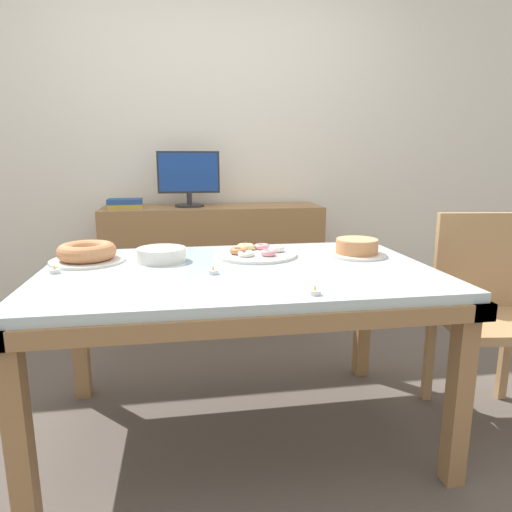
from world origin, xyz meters
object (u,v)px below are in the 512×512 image
Objects in this scene: tealight_right_edge at (213,272)px; tealight_centre at (315,292)px; computer_monitor at (189,179)px; plate_stack at (162,255)px; pastry_platter at (255,253)px; tealight_near_front at (55,271)px; cake_golden_bundt at (87,253)px; book_stack at (125,203)px; cake_chocolate_round at (357,248)px; chair at (485,306)px.

tealight_right_edge is 1.00× the size of tealight_centre.
computer_monitor is 10.60× the size of tealight_right_edge.
plate_stack is 5.25× the size of tealight_centre.
computer_monitor is 1.25m from pastry_platter.
pastry_platter is 9.47× the size of tealight_near_front.
plate_stack is (0.32, -0.04, -0.01)m from cake_golden_bundt.
cake_golden_bundt is at bearing 142.87° from tealight_centre.
book_stack is at bearing 84.99° from tealight_near_front.
cake_golden_bundt reaches higher than cake_chocolate_round.
chair is 1.80m from cake_golden_bundt.
cake_chocolate_round is 0.67m from tealight_centre.
cake_golden_bundt is at bearing -111.37° from computer_monitor.
book_stack is at bearing 179.82° from computer_monitor.
computer_monitor is at bearing 132.41° from chair.
chair reaches higher than tealight_right_edge.
cake_chocolate_round reaches higher than pastry_platter.
chair is 3.87× the size of book_stack.
tealight_near_front is at bearing 169.41° from tealight_right_edge.
computer_monitor is at bearing 83.02° from plate_stack.
cake_chocolate_round is 6.76× the size of tealight_right_edge.
cake_chocolate_round is 6.76× the size of tealight_near_front.
chair is at bearing -15.70° from cake_chocolate_round.
tealight_right_edge is (-1.24, -0.07, 0.23)m from chair.
pastry_platter is at bearing 55.09° from tealight_right_edge.
book_stack is 0.77× the size of cake_golden_bundt.
tealight_near_front is (-0.09, -0.19, -0.03)m from cake_golden_bundt.
book_stack is at bearing 140.61° from chair.
tealight_right_edge is at bearing 133.27° from tealight_centre.
cake_golden_bundt reaches higher than pastry_platter.
pastry_platter is 9.47× the size of tealight_right_edge.
tealight_centre is at bearing -81.72° from pastry_platter.
pastry_platter is 0.85m from tealight_near_front.
cake_golden_bundt is 0.60m from tealight_right_edge.
plate_stack reaches higher than tealight_right_edge.
cake_golden_bundt is (-1.76, 0.23, 0.26)m from chair.
tealight_near_front is at bearing 154.26° from tealight_centre.
tealight_near_front is (-0.55, -1.38, -0.29)m from computer_monitor.
cake_chocolate_round is 1.29m from tealight_near_front.
tealight_centre is at bearing -66.41° from book_stack.
cake_chocolate_round reaches higher than plate_stack.
computer_monitor reaches higher than tealight_near_front.
cake_chocolate_round is at bearing 5.34° from tealight_near_front.
cake_chocolate_round is at bearing 19.07° from tealight_right_edge.
computer_monitor is at bearing 68.09° from tealight_near_front.
plate_stack reaches higher than tealight_near_front.
tealight_near_front is (-0.40, -0.14, -0.02)m from plate_stack.
tealight_centre and tealight_near_front have the same top height.
tealight_right_edge and tealight_near_front have the same top height.
tealight_right_edge is (-0.68, -0.23, -0.02)m from cake_chocolate_round.
plate_stack is at bearing 19.76° from tealight_near_front.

